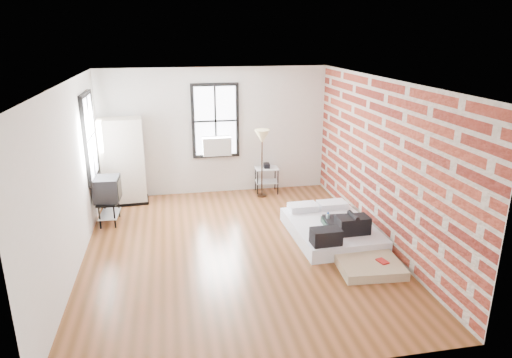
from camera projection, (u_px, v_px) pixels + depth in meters
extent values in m
plane|color=#593417|center=(236.00, 249.00, 7.72)|extent=(6.00, 6.00, 0.00)
cube|color=silver|center=(216.00, 132.00, 10.09)|extent=(5.00, 0.01, 2.80)
cube|color=silver|center=(280.00, 257.00, 4.49)|extent=(5.00, 0.01, 2.80)
cube|color=silver|center=(71.00, 179.00, 6.84)|extent=(0.01, 6.00, 2.80)
cube|color=maroon|center=(381.00, 162.00, 7.74)|extent=(0.02, 6.00, 2.80)
cube|color=white|center=(234.00, 81.00, 6.86)|extent=(5.00, 6.00, 0.01)
cube|color=white|center=(215.00, 121.00, 9.97)|extent=(0.90, 0.02, 1.50)
cube|color=black|center=(193.00, 122.00, 9.90)|extent=(0.07, 0.08, 1.64)
cube|color=black|center=(237.00, 120.00, 10.08)|extent=(0.07, 0.08, 1.64)
cube|color=black|center=(214.00, 84.00, 9.75)|extent=(0.90, 0.08, 0.07)
cube|color=black|center=(216.00, 155.00, 10.23)|extent=(0.90, 0.08, 0.07)
cube|color=black|center=(216.00, 121.00, 9.96)|extent=(0.04, 0.02, 1.50)
cube|color=black|center=(216.00, 121.00, 9.96)|extent=(0.90, 0.02, 0.04)
cube|color=silver|center=(217.00, 146.00, 10.02)|extent=(0.62, 0.30, 0.40)
cube|color=white|center=(90.00, 137.00, 8.46)|extent=(0.02, 0.90, 1.50)
cube|color=black|center=(85.00, 143.00, 8.00)|extent=(0.08, 0.07, 1.64)
cube|color=black|center=(93.00, 132.00, 8.91)|extent=(0.08, 0.07, 1.64)
cube|color=black|center=(84.00, 94.00, 8.21)|extent=(0.08, 0.90, 0.07)
cube|color=black|center=(94.00, 177.00, 8.70)|extent=(0.08, 0.90, 0.07)
cube|color=black|center=(91.00, 137.00, 8.46)|extent=(0.02, 0.04, 1.50)
cube|color=black|center=(91.00, 137.00, 8.46)|extent=(0.02, 0.90, 0.04)
cube|color=white|center=(331.00, 230.00, 8.17)|extent=(1.44, 1.92, 0.25)
cube|color=white|center=(303.00, 207.00, 8.74)|extent=(0.55, 0.36, 0.12)
cube|color=white|center=(332.00, 205.00, 8.87)|extent=(0.55, 0.36, 0.12)
cube|color=black|center=(353.00, 225.00, 7.72)|extent=(0.55, 0.33, 0.30)
cylinder|color=black|center=(353.00, 216.00, 7.67)|extent=(0.09, 0.35, 0.08)
cube|color=black|center=(326.00, 236.00, 7.33)|extent=(0.48, 0.31, 0.26)
cylinder|color=#AACBDA|center=(328.00, 220.00, 8.04)|extent=(0.07, 0.07, 0.22)
cylinder|color=#1951B4|center=(328.00, 213.00, 8.00)|extent=(0.04, 0.04, 0.03)
cube|color=tan|center=(359.00, 251.00, 7.49)|extent=(1.07, 1.85, 0.14)
cube|color=black|center=(342.00, 226.00, 8.05)|extent=(0.69, 0.52, 0.21)
cube|color=black|center=(342.00, 219.00, 8.01)|extent=(0.65, 0.48, 0.04)
cube|color=#A81D1B|center=(382.00, 261.00, 7.00)|extent=(0.16, 0.21, 0.02)
cube|color=black|center=(127.00, 201.00, 9.83)|extent=(0.95, 0.59, 0.06)
cube|color=beige|center=(123.00, 160.00, 9.55)|extent=(0.91, 0.54, 1.77)
cylinder|color=black|center=(258.00, 183.00, 10.17)|extent=(0.02, 0.02, 0.58)
cylinder|color=black|center=(278.00, 182.00, 10.24)|extent=(0.02, 0.02, 0.58)
cylinder|color=black|center=(255.00, 178.00, 10.51)|extent=(0.02, 0.02, 0.58)
cylinder|color=black|center=(275.00, 178.00, 10.57)|extent=(0.02, 0.02, 0.58)
cube|color=silver|center=(267.00, 168.00, 10.28)|extent=(0.54, 0.44, 0.02)
cube|color=silver|center=(267.00, 181.00, 10.38)|extent=(0.52, 0.42, 0.02)
cube|color=black|center=(267.00, 166.00, 10.27)|extent=(0.13, 0.19, 0.10)
cylinder|color=#311E10|center=(262.00, 195.00, 10.21)|extent=(0.22, 0.22, 0.03)
cylinder|color=#311E10|center=(262.00, 167.00, 10.01)|extent=(0.03, 0.03, 1.30)
cone|color=#CDBF83|center=(262.00, 136.00, 9.80)|extent=(0.32, 0.32, 0.29)
cylinder|color=black|center=(100.00, 217.00, 8.46)|extent=(0.03, 0.03, 0.45)
cylinder|color=black|center=(115.00, 217.00, 8.50)|extent=(0.03, 0.03, 0.45)
cylinder|color=black|center=(105.00, 207.00, 8.97)|extent=(0.03, 0.03, 0.45)
cylinder|color=black|center=(119.00, 206.00, 9.01)|extent=(0.03, 0.03, 0.45)
cube|color=black|center=(108.00, 201.00, 8.67)|extent=(0.39, 0.66, 0.03)
cube|color=silver|center=(110.00, 214.00, 8.75)|extent=(0.37, 0.64, 0.02)
cube|color=black|center=(107.00, 189.00, 8.59)|extent=(0.48, 0.54, 0.45)
cube|color=black|center=(119.00, 188.00, 8.62)|extent=(0.04, 0.43, 0.36)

